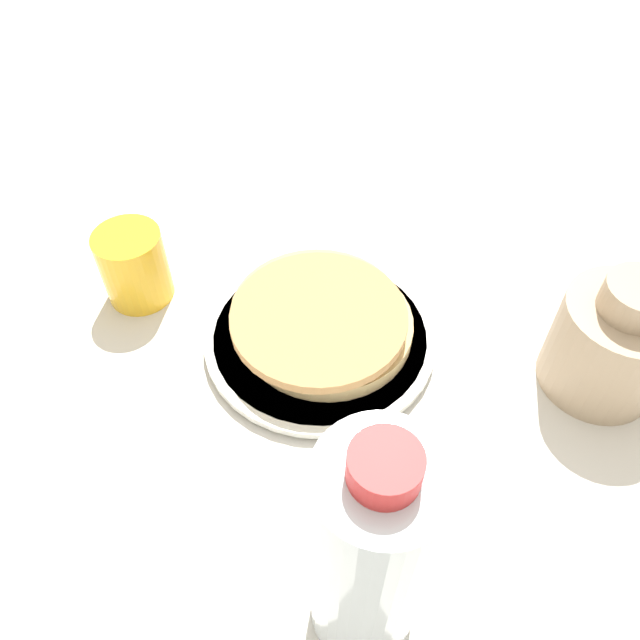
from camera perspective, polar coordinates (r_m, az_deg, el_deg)
name	(u,v)px	position (r m, az deg, el deg)	size (l,w,h in m)	color
ground_plane	(333,355)	(0.62, 1.21, -3.24)	(4.00, 4.00, 0.00)	silver
plate	(320,337)	(0.63, 0.00, -1.55)	(0.23, 0.23, 0.01)	silver
pancake_stack	(322,320)	(0.61, 0.19, 0.02)	(0.18, 0.18, 0.04)	#D9B777
juice_glass	(134,266)	(0.68, -16.63, 4.76)	(0.07, 0.07, 0.08)	yellow
cream_jug	(613,342)	(0.62, 25.20, -1.87)	(0.11, 0.11, 0.13)	tan
water_bottle_near	(370,556)	(0.41, 4.59, -20.75)	(0.07, 0.07, 0.24)	silver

